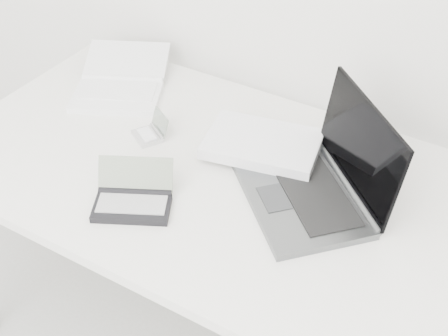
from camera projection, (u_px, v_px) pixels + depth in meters
The scene contains 5 objects.
desk at pixel (242, 196), 1.58m from camera, with size 1.60×0.80×0.73m.
laptop_large at pixel (294, 166), 1.54m from camera, with size 0.56×0.45×0.24m.
netbook_open_white at pixel (120, 85), 1.87m from camera, with size 0.37×0.41×0.07m.
pda_silver at pixel (151, 132), 1.69m from camera, with size 0.11×0.11×0.07m.
palmtop_charcoal at pixel (133, 199), 1.47m from camera, with size 0.23×0.21×0.09m.
Camera 1 is at (0.57, 0.51, 1.74)m, focal length 50.00 mm.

